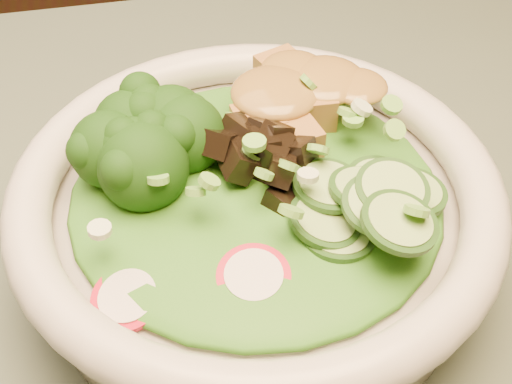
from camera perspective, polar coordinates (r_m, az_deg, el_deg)
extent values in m
cylinder|color=black|center=(1.03, 16.79, -3.88)|extent=(0.06, 0.06, 0.72)
cylinder|color=beige|center=(0.43, 0.00, -3.27)|extent=(0.25, 0.25, 0.05)
torus|color=beige|center=(0.40, 0.00, 0.14)|extent=(0.28, 0.28, 0.03)
ellipsoid|color=#1B6014|center=(0.40, 0.00, 0.10)|extent=(0.21, 0.21, 0.03)
ellipsoid|color=brown|center=(0.43, 3.44, 8.18)|extent=(0.07, 0.06, 0.02)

